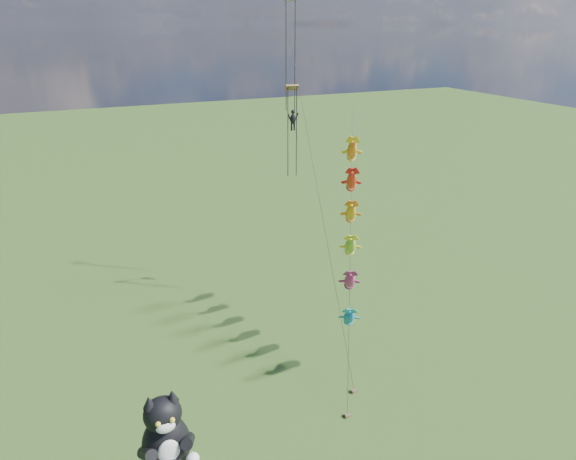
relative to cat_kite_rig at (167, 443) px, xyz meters
name	(u,v)px	position (x,y,z in m)	size (l,w,h in m)	color
cat_kite_rig	(167,443)	(0.00, 0.00, 0.00)	(2.54, 4.20, 10.18)	brown
fish_windsock_rig	(351,229)	(16.73, 12.28, 2.96)	(7.75, 14.07, 18.49)	brown
parafoil_rig	(294,108)	(15.83, 21.15, 11.04)	(3.06, 17.46, 27.41)	brown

